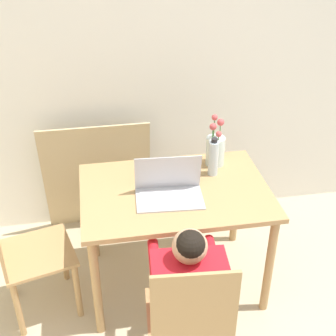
# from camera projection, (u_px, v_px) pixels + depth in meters

# --- Properties ---
(wall_back) EXTENTS (6.40, 0.05, 2.50)m
(wall_back) POSITION_uv_depth(u_px,v_px,m) (197.00, 55.00, 3.15)
(wall_back) COLOR white
(wall_back) RESTS_ON ground_plane
(dining_table) EXTENTS (1.10, 0.76, 0.72)m
(dining_table) POSITION_uv_depth(u_px,v_px,m) (175.00, 203.00, 2.77)
(dining_table) COLOR tan
(dining_table) RESTS_ON ground_plane
(chair_occupied) EXTENTS (0.43, 0.43, 0.90)m
(chair_occupied) POSITION_uv_depth(u_px,v_px,m) (190.00, 323.00, 2.22)
(chair_occupied) COLOR tan
(chair_occupied) RESTS_ON ground_plane
(chair_spare) EXTENTS (0.49, 0.49, 0.90)m
(chair_spare) POSITION_uv_depth(u_px,v_px,m) (24.00, 252.00, 2.65)
(chair_spare) COLOR tan
(chair_spare) RESTS_ON ground_plane
(person_seated) EXTENTS (0.38, 0.45, 0.97)m
(person_seated) POSITION_uv_depth(u_px,v_px,m) (187.00, 283.00, 2.25)
(person_seated) COLOR red
(person_seated) RESTS_ON ground_plane
(laptop) EXTENTS (0.39, 0.26, 0.24)m
(laptop) POSITION_uv_depth(u_px,v_px,m) (169.00, 188.00, 2.64)
(laptop) COLOR #B2B2B7
(laptop) RESTS_ON dining_table
(flower_vase) EXTENTS (0.12, 0.12, 0.33)m
(flower_vase) POSITION_uv_depth(u_px,v_px,m) (215.00, 148.00, 2.91)
(flower_vase) COLOR silver
(flower_vase) RESTS_ON dining_table
(water_bottle) EXTENTS (0.06, 0.06, 0.25)m
(water_bottle) POSITION_uv_depth(u_px,v_px,m) (213.00, 158.00, 2.81)
(water_bottle) COLOR silver
(water_bottle) RESTS_ON dining_table
(cardboard_panel) EXTENTS (0.76, 0.14, 0.86)m
(cardboard_panel) POSITION_uv_depth(u_px,v_px,m) (97.00, 177.00, 3.37)
(cardboard_panel) COLOR tan
(cardboard_panel) RESTS_ON ground_plane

